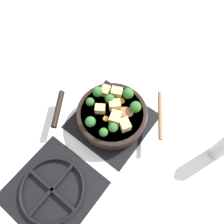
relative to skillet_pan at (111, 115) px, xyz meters
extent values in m
plane|color=silver|center=(0.00, 0.00, -0.06)|extent=(2.40, 2.40, 0.00)
cube|color=black|center=(0.00, 0.00, -0.06)|extent=(0.31, 0.31, 0.01)
torus|color=black|center=(0.00, 0.00, -0.04)|extent=(0.24, 0.24, 0.01)
cube|color=black|center=(0.00, 0.00, -0.04)|extent=(0.01, 0.23, 0.01)
cube|color=black|center=(0.00, 0.00, -0.04)|extent=(0.23, 0.01, 0.01)
cube|color=black|center=(0.00, 0.36, -0.06)|extent=(0.31, 0.31, 0.01)
torus|color=black|center=(0.00, 0.36, -0.04)|extent=(0.24, 0.24, 0.01)
cube|color=black|center=(0.00, 0.36, -0.04)|extent=(0.01, 0.23, 0.01)
cube|color=black|center=(0.00, 0.36, -0.04)|extent=(0.23, 0.01, 0.01)
cylinder|color=black|center=(0.00, 0.00, 0.00)|extent=(0.28, 0.28, 0.06)
cylinder|color=brown|center=(0.00, 0.00, 0.00)|extent=(0.25, 0.25, 0.05)
torus|color=black|center=(0.00, 0.00, 0.02)|extent=(0.29, 0.29, 0.01)
cylinder|color=black|center=(0.19, 0.12, 0.01)|extent=(0.11, 0.15, 0.02)
ellipsoid|color=brown|center=(-0.05, -0.03, 0.03)|extent=(0.08, 0.08, 0.01)
cylinder|color=brown|center=(-0.16, -0.10, 0.03)|extent=(0.13, 0.18, 0.02)
cube|color=#DBB770|center=(-0.03, 0.02, 0.05)|extent=(0.05, 0.06, 0.04)
cube|color=#DBB770|center=(0.03, -0.08, 0.04)|extent=(0.06, 0.05, 0.04)
cube|color=#DBB770|center=(0.07, -0.06, 0.04)|extent=(0.04, 0.05, 0.03)
cube|color=#DBB770|center=(-0.08, 0.02, 0.05)|extent=(0.06, 0.05, 0.04)
cube|color=#DBB770|center=(0.04, 0.02, 0.04)|extent=(0.05, 0.05, 0.03)
cube|color=#DBB770|center=(0.00, -0.03, 0.04)|extent=(0.06, 0.06, 0.04)
cylinder|color=#709956|center=(0.09, 0.03, 0.03)|extent=(0.01, 0.01, 0.01)
sphere|color=#2D6628|center=(0.09, 0.03, 0.05)|extent=(0.03, 0.03, 0.03)
cylinder|color=#709956|center=(0.03, 0.09, 0.03)|extent=(0.01, 0.01, 0.01)
sphere|color=#2D6628|center=(0.03, 0.09, 0.05)|extent=(0.04, 0.04, 0.04)
cylinder|color=#709956|center=(-0.05, 0.06, 0.03)|extent=(0.01, 0.01, 0.01)
sphere|color=#2D6628|center=(-0.05, 0.06, 0.05)|extent=(0.04, 0.04, 0.04)
cylinder|color=#709956|center=(-0.01, -0.10, 0.03)|extent=(0.01, 0.01, 0.01)
sphere|color=#2D6628|center=(-0.01, -0.10, 0.06)|extent=(0.05, 0.05, 0.05)
cylinder|color=#709956|center=(-0.07, -0.06, 0.03)|extent=(0.01, 0.01, 0.01)
sphere|color=#2D6628|center=(-0.07, -0.06, 0.06)|extent=(0.04, 0.04, 0.04)
cylinder|color=#709956|center=(-0.04, 0.09, 0.03)|extent=(0.01, 0.01, 0.01)
sphere|color=#2D6628|center=(-0.04, 0.09, 0.05)|extent=(0.03, 0.03, 0.03)
cylinder|color=#709956|center=(0.09, -0.03, 0.03)|extent=(0.01, 0.01, 0.01)
sphere|color=#2D6628|center=(0.09, -0.03, 0.05)|extent=(0.04, 0.04, 0.04)
cylinder|color=#709956|center=(0.03, -0.03, 0.03)|extent=(0.01, 0.01, 0.01)
sphere|color=#2D6628|center=(0.03, -0.03, 0.05)|extent=(0.04, 0.04, 0.04)
cylinder|color=orange|center=(0.00, -0.06, 0.03)|extent=(0.03, 0.03, 0.01)
cylinder|color=orange|center=(0.00, 0.04, 0.03)|extent=(0.02, 0.02, 0.01)
camera|label=1|loc=(-0.25, 0.32, 0.80)|focal=35.00mm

